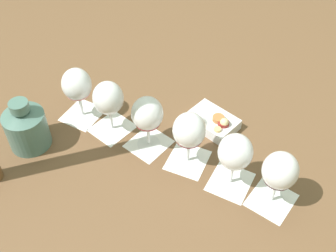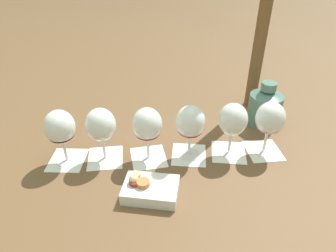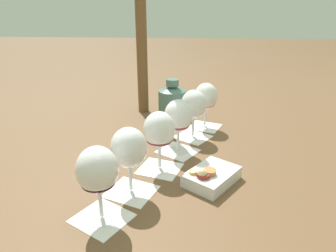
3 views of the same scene
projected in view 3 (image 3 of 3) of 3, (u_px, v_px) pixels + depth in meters
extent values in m
plane|color=brown|center=(167.00, 159.00, 0.92)|extent=(8.00, 8.00, 0.00)
cube|color=white|center=(204.00, 126.00, 1.18)|extent=(0.14, 0.15, 0.00)
cube|color=white|center=(193.00, 137.00, 1.08)|extent=(0.15, 0.15, 0.00)
cube|color=white|center=(178.00, 151.00, 0.97)|extent=(0.15, 0.15, 0.00)
cube|color=white|center=(160.00, 168.00, 0.87)|extent=(0.13, 0.14, 0.00)
cube|color=white|center=(131.00, 191.00, 0.76)|extent=(0.14, 0.15, 0.00)
cube|color=white|center=(102.00, 218.00, 0.66)|extent=(0.15, 0.15, 0.00)
cylinder|color=white|center=(204.00, 126.00, 1.17)|extent=(0.07, 0.07, 0.01)
cylinder|color=white|center=(205.00, 116.00, 1.16)|extent=(0.01, 0.01, 0.07)
ellipsoid|color=white|center=(206.00, 96.00, 1.13)|extent=(0.09, 0.09, 0.10)
ellipsoid|color=pink|center=(205.00, 104.00, 1.14)|extent=(0.07, 0.07, 0.03)
cylinder|color=white|center=(193.00, 136.00, 1.08)|extent=(0.07, 0.07, 0.01)
cylinder|color=white|center=(193.00, 126.00, 1.07)|extent=(0.01, 0.01, 0.07)
ellipsoid|color=white|center=(194.00, 104.00, 1.04)|extent=(0.09, 0.09, 0.10)
ellipsoid|color=#CE545E|center=(193.00, 111.00, 1.05)|extent=(0.07, 0.07, 0.04)
cylinder|color=white|center=(178.00, 150.00, 0.97)|extent=(0.07, 0.07, 0.01)
cylinder|color=white|center=(178.00, 139.00, 0.96)|extent=(0.01, 0.01, 0.07)
ellipsoid|color=white|center=(178.00, 115.00, 0.93)|extent=(0.09, 0.09, 0.10)
ellipsoid|color=maroon|center=(178.00, 125.00, 0.94)|extent=(0.07, 0.07, 0.03)
cylinder|color=white|center=(160.00, 167.00, 0.87)|extent=(0.07, 0.07, 0.01)
cylinder|color=white|center=(160.00, 155.00, 0.85)|extent=(0.01, 0.01, 0.07)
ellipsoid|color=white|center=(159.00, 129.00, 0.82)|extent=(0.09, 0.09, 0.10)
ellipsoid|color=maroon|center=(159.00, 140.00, 0.83)|extent=(0.07, 0.07, 0.03)
cylinder|color=white|center=(131.00, 190.00, 0.76)|extent=(0.07, 0.07, 0.01)
cylinder|color=white|center=(130.00, 177.00, 0.74)|extent=(0.01, 0.01, 0.07)
ellipsoid|color=white|center=(129.00, 148.00, 0.71)|extent=(0.09, 0.09, 0.10)
ellipsoid|color=#4E1625|center=(129.00, 157.00, 0.72)|extent=(0.07, 0.07, 0.04)
cylinder|color=white|center=(102.00, 217.00, 0.66)|extent=(0.07, 0.07, 0.01)
cylinder|color=white|center=(100.00, 202.00, 0.65)|extent=(0.01, 0.01, 0.07)
ellipsoid|color=white|center=(97.00, 169.00, 0.62)|extent=(0.09, 0.09, 0.10)
ellipsoid|color=black|center=(99.00, 182.00, 0.63)|extent=(0.07, 0.07, 0.03)
cylinder|color=#4C7066|center=(172.00, 103.00, 1.27)|extent=(0.12, 0.12, 0.11)
cone|color=#4C7066|center=(172.00, 88.00, 1.25)|extent=(0.12, 0.12, 0.02)
cylinder|color=#4C7066|center=(172.00, 83.00, 1.24)|extent=(0.05, 0.05, 0.03)
cube|color=silver|center=(212.00, 177.00, 0.80)|extent=(0.18, 0.17, 0.03)
cylinder|color=#B2703D|center=(209.00, 172.00, 0.77)|extent=(0.04, 0.04, 0.01)
sphere|color=beige|center=(202.00, 173.00, 0.75)|extent=(0.03, 0.03, 0.03)
cylinder|color=maroon|center=(203.00, 175.00, 0.76)|extent=(0.03, 0.03, 0.01)
cylinder|color=#DBB775|center=(193.00, 172.00, 0.78)|extent=(0.02, 0.02, 0.01)
cylinder|color=brown|center=(141.00, 11.00, 1.20)|extent=(0.05, 0.05, 0.85)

